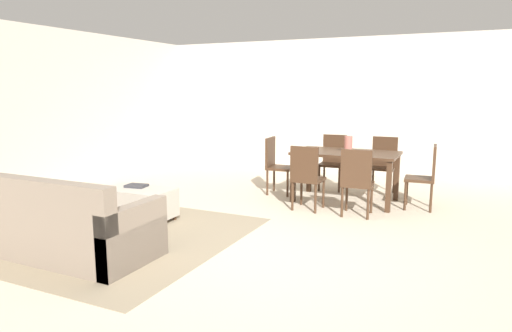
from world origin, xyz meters
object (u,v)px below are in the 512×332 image
(dining_chair_head_east, at_px, (426,173))
(vase_centerpiece, at_px, (348,144))
(dining_chair_far_left, at_px, (333,159))
(couch, at_px, (61,227))
(dining_table, at_px, (346,158))
(ottoman_table, at_px, (138,202))
(dining_chair_far_right, at_px, (383,162))
(dining_chair_near_right, at_px, (357,179))
(dining_chair_head_west, at_px, (276,162))
(dining_chair_near_left, at_px, (306,174))
(book_on_ottoman, at_px, (136,186))

(dining_chair_head_east, distance_m, vase_centerpiece, 1.17)
(dining_chair_far_left, xyz_separation_m, dining_chair_head_east, (1.56, -0.75, 0.00))
(couch, height_order, dining_table, couch)
(ottoman_table, relative_size, vase_centerpiece, 3.82)
(dining_chair_far_right, bearing_deg, dining_chair_near_right, -92.56)
(couch, bearing_deg, dining_chair_head_west, 75.08)
(dining_chair_near_left, bearing_deg, couch, -122.49)
(couch, xyz_separation_m, vase_centerpiece, (2.12, 3.44, 0.58))
(dining_chair_far_right, distance_m, book_on_ottoman, 3.93)
(dining_chair_far_left, bearing_deg, dining_chair_head_west, -134.50)
(dining_chair_far_right, distance_m, vase_centerpiece, 0.99)
(ottoman_table, bearing_deg, dining_chair_head_west, 64.90)
(ottoman_table, distance_m, dining_chair_far_right, 3.94)
(dining_chair_head_east, xyz_separation_m, dining_chair_head_west, (-2.30, -0.00, 0.00))
(dining_chair_near_left, distance_m, dining_chair_far_right, 1.75)
(book_on_ottoman, bearing_deg, dining_chair_head_west, 62.54)
(dining_chair_far_left, height_order, vase_centerpiece, vase_centerpiece)
(couch, distance_m, dining_chair_head_east, 4.77)
(dining_chair_near_right, xyz_separation_m, dining_chair_head_west, (-1.50, 0.80, 0.00))
(dining_chair_far_left, distance_m, vase_centerpiece, 0.99)
(dining_chair_head_west, bearing_deg, dining_table, -0.93)
(dining_table, distance_m, dining_chair_head_east, 1.16)
(dining_chair_far_right, height_order, vase_centerpiece, vase_centerpiece)
(dining_chair_far_right, relative_size, vase_centerpiece, 3.81)
(dining_chair_near_left, xyz_separation_m, dining_chair_head_west, (-0.79, 0.79, 0.00))
(dining_chair_far_left, bearing_deg, dining_chair_head_east, -25.72)
(dining_chair_near_left, bearing_deg, dining_chair_head_west, 135.22)
(dining_chair_far_left, bearing_deg, dining_chair_near_left, -88.09)
(couch, distance_m, dining_chair_near_right, 3.64)
(couch, relative_size, dining_chair_near_left, 2.13)
(ottoman_table, bearing_deg, book_on_ottoman, 138.63)
(couch, bearing_deg, ottoman_table, 93.87)
(dining_chair_head_east, relative_size, book_on_ottoman, 3.54)
(dining_chair_far_right, distance_m, dining_chair_head_east, 1.06)
(ottoman_table, relative_size, dining_table, 0.61)
(dining_chair_head_east, bearing_deg, dining_chair_head_west, -179.88)
(dining_table, height_order, dining_chair_near_left, dining_chair_near_left)
(book_on_ottoman, bearing_deg, dining_chair_far_left, 57.31)
(ottoman_table, distance_m, dining_chair_far_left, 3.43)
(couch, xyz_separation_m, dining_chair_far_right, (2.50, 4.27, 0.22))
(couch, height_order, dining_chair_far_left, dining_chair_far_left)
(dining_chair_near_right, relative_size, book_on_ottoman, 3.54)
(couch, xyz_separation_m, dining_chair_head_west, (0.93, 3.49, 0.22))
(dining_chair_head_west, distance_m, vase_centerpiece, 1.24)
(ottoman_table, xyz_separation_m, vase_centerpiece, (2.21, 2.12, 0.64))
(couch, relative_size, dining_chair_head_west, 2.13)
(dining_table, bearing_deg, dining_chair_head_west, 179.07)
(dining_chair_near_right, height_order, vase_centerpiece, vase_centerpiece)
(dining_table, distance_m, dining_chair_near_right, 0.87)
(book_on_ottoman, bearing_deg, ottoman_table, -41.37)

